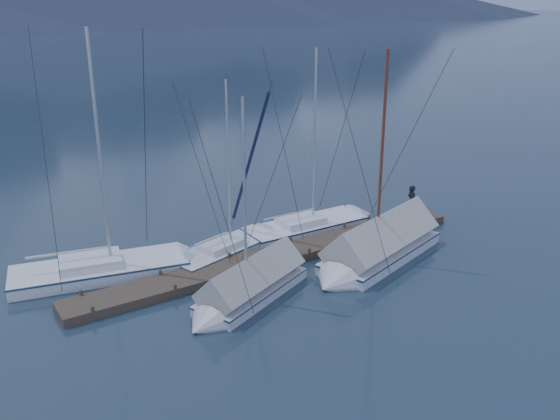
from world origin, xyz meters
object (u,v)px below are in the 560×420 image
at_px(sailboat_open_mid, 238,245).
at_px(sailboat_open_right, 321,224).
at_px(sailboat_covered_near, 374,251).
at_px(sailboat_covered_far, 245,291).
at_px(person, 412,202).
at_px(sailboat_open_left, 126,267).

bearing_deg(sailboat_open_mid, sailboat_open_right, 0.40).
xyz_separation_m(sailboat_open_right, sailboat_covered_near, (-0.52, -4.33, 0.31)).
height_order(sailboat_covered_near, sailboat_covered_far, sailboat_covered_near).
bearing_deg(sailboat_covered_near, person, 27.71).
xyz_separation_m(sailboat_open_mid, sailboat_covered_far, (-2.12, -4.31, 0.25)).
bearing_deg(sailboat_covered_far, sailboat_open_mid, 63.78).
bearing_deg(sailboat_open_mid, sailboat_covered_near, -46.83).
distance_m(sailboat_open_right, sailboat_covered_far, 7.97).
bearing_deg(sailboat_open_right, sailboat_open_mid, -179.60).
bearing_deg(sailboat_open_right, sailboat_covered_far, -146.94).
height_order(sailboat_open_right, person, sailboat_open_right).
height_order(sailboat_open_left, sailboat_covered_near, sailboat_open_left).
bearing_deg(sailboat_covered_near, sailboat_open_left, 152.28).
bearing_deg(sailboat_open_left, sailboat_open_right, -2.15).
xyz_separation_m(sailboat_open_mid, person, (8.36, -2.02, 1.02)).
bearing_deg(person, sailboat_covered_far, 110.68).
xyz_separation_m(sailboat_covered_near, sailboat_covered_far, (-6.16, -0.02, -0.08)).
height_order(sailboat_open_right, sailboat_covered_near, sailboat_covered_near).
bearing_deg(sailboat_covered_near, sailboat_open_right, 83.16).
distance_m(sailboat_open_left, person, 13.49).
relative_size(sailboat_open_mid, sailboat_covered_near, 0.85).
height_order(sailboat_open_left, sailboat_open_right, sailboat_open_left).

